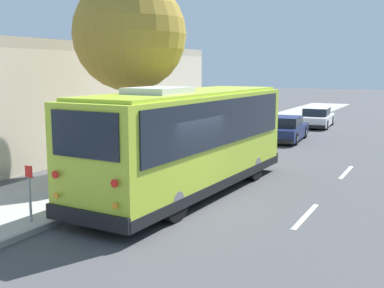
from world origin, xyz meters
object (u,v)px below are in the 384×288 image
(shuttle_bus, at_px, (189,136))
(sign_post_near, at_px, (30,193))
(parked_sedan_navy, at_px, (286,129))
(parked_sedan_white, at_px, (317,118))
(sign_post_far, at_px, (87,180))
(street_tree, at_px, (131,27))

(shuttle_bus, distance_m, sign_post_near, 5.03)
(shuttle_bus, height_order, parked_sedan_navy, shuttle_bus)
(parked_sedan_white, height_order, sign_post_far, sign_post_far)
(shuttle_bus, xyz_separation_m, sign_post_near, (-4.57, 1.89, -0.91))
(parked_sedan_white, bearing_deg, street_tree, 166.57)
(parked_sedan_white, bearing_deg, sign_post_far, 171.70)
(parked_sedan_white, relative_size, street_tree, 0.61)
(street_tree, height_order, sign_post_near, street_tree)
(parked_sedan_white, distance_m, sign_post_near, 23.48)
(parked_sedan_white, xyz_separation_m, sign_post_near, (-23.43, 1.47, 0.28))
(street_tree, bearing_deg, parked_sedan_white, -9.07)
(parked_sedan_navy, bearing_deg, street_tree, 160.78)
(parked_sedan_navy, relative_size, sign_post_near, 3.28)
(parked_sedan_navy, relative_size, sign_post_far, 3.74)
(parked_sedan_navy, xyz_separation_m, parked_sedan_white, (6.85, -0.06, -0.01))
(parked_sedan_navy, height_order, street_tree, street_tree)
(sign_post_near, xyz_separation_m, sign_post_far, (2.09, 0.00, -0.11))
(street_tree, relative_size, sign_post_far, 6.15)
(street_tree, relative_size, sign_post_near, 5.39)
(parked_sedan_white, relative_size, sign_post_near, 3.28)
(shuttle_bus, bearing_deg, street_tree, 64.17)
(parked_sedan_white, relative_size, sign_post_far, 3.74)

